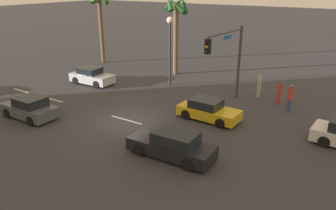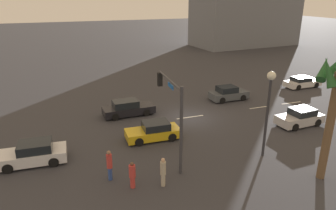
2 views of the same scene
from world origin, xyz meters
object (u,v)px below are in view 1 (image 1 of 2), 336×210
Objects in this scene: car_1 at (92,76)px; pedestrian_1 at (290,97)px; traffic_signal at (229,53)px; car_0 at (30,108)px; car_3 at (208,110)px; palm_tree_0 at (100,6)px; palm_tree_1 at (177,17)px; pedestrian_0 at (259,86)px; pedestrian_2 at (279,92)px; car_2 at (172,145)px; streetlamp at (170,38)px.

pedestrian_1 reaches higher than car_1.
traffic_signal is 5.24m from pedestrian_1.
car_1 is (-2.23, 7.91, -0.00)m from car_0.
car_3 is 19.98m from palm_tree_0.
car_3 is at bearing 31.66° from car_0.
palm_tree_0 is at bearing -178.80° from palm_tree_1.
car_1 is 2.09× the size of pedestrian_1.
pedestrian_1 is at bearing -31.63° from pedestrian_0.
palm_tree_0 is (-4.90, 6.75, 5.45)m from car_1.
pedestrian_2 reaches higher than car_1.
car_2 is 0.63× the size of palm_tree_1.
palm_tree_0 is 9.52m from palm_tree_1.
car_3 is 6.44m from pedestrian_2.
palm_tree_1 is (-8.44, 14.12, 4.85)m from car_2.
car_2 is at bearing 3.92° from car_0.
pedestrian_1 is (4.32, 1.05, -2.79)m from traffic_signal.
pedestrian_2 is (-1.05, 1.24, -0.18)m from pedestrian_1.
car_1 is 9.97m from palm_tree_0.
pedestrian_1 is at bearing 36.82° from car_0.
palm_tree_0 reaches higher than pedestrian_2.
car_1 is at bearing -151.17° from streetlamp.
car_2 is (10.81, 0.74, -0.01)m from car_0.
car_2 is 0.79× the size of streetlamp.
streetlamp is at bearing -66.65° from palm_tree_1.
palm_tree_0 reaches higher than pedestrian_1.
pedestrian_0 is at bearing 8.01° from streetlamp.
car_3 is at bearing -132.97° from pedestrian_1.
pedestrian_0 reaches higher than car_1.
car_2 is 11.65m from pedestrian_0.
car_0 is at bearing -99.05° from palm_tree_1.
traffic_signal is 0.95× the size of streetlamp.
car_2 is at bearing -109.14° from pedestrian_1.
car_3 is 0.51× the size of palm_tree_0.
streetlamp reaches higher than car_3.
traffic_signal is at bearing -15.42° from streetlamp.
palm_tree_1 is at bearing 164.75° from pedestrian_0.
pedestrian_0 is (0.71, 11.62, 0.30)m from car_2.
pedestrian_2 reaches higher than car_2.
palm_tree_0 is at bearing 126.01° from car_1.
car_0 is 10.83m from car_2.
pedestrian_1 is at bearing -3.39° from streetlamp.
streetlamp is at bearing 176.61° from pedestrian_1.
car_1 is 15.95m from pedestrian_2.
palm_tree_0 reaches higher than car_0.
car_2 is 5.55m from car_3.
pedestrian_0 is at bearing 47.01° from car_0.
pedestrian_2 is (2.40, 11.17, 0.20)m from car_2.
car_0 is 17.19m from palm_tree_0.
car_0 is at bearing -148.34° from car_3.
palm_tree_1 is (-7.58, 5.23, 1.68)m from traffic_signal.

